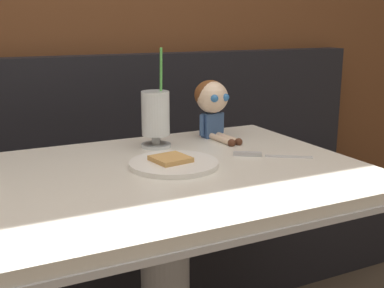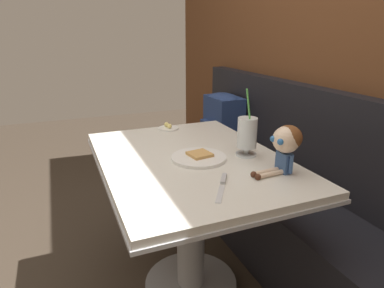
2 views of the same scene
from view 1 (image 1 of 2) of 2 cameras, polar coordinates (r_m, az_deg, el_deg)
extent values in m
cube|color=brown|center=(2.11, -13.19, 15.50)|extent=(4.40, 0.08, 2.40)
cube|color=black|center=(2.05, -9.75, -12.45)|extent=(2.60, 0.48, 0.45)
cube|color=black|center=(2.06, -11.86, 2.33)|extent=(2.60, 0.10, 0.55)
cube|color=silver|center=(1.35, -3.29, -3.67)|extent=(1.10, 0.80, 0.03)
cube|color=#B7BABF|center=(1.35, -3.27, -4.60)|extent=(1.11, 0.81, 0.02)
cylinder|color=white|center=(1.38, -2.12, -2.30)|extent=(0.25, 0.25, 0.01)
cube|color=tan|center=(1.38, -2.49, -1.73)|extent=(0.11, 0.11, 0.01)
cylinder|color=silver|center=(1.59, -4.18, -0.15)|extent=(0.10, 0.10, 0.01)
cylinder|color=silver|center=(1.58, -4.19, 0.55)|extent=(0.03, 0.03, 0.03)
cylinder|color=silver|center=(1.57, -4.24, 3.57)|extent=(0.09, 0.09, 0.14)
cylinder|color=#ADE0A8|center=(1.57, -4.24, 3.12)|extent=(0.08, 0.08, 0.11)
cylinder|color=#51B74C|center=(1.55, -3.61, 7.07)|extent=(0.02, 0.04, 0.22)
cube|color=silver|center=(1.50, 11.12, -1.45)|extent=(0.13, 0.09, 0.00)
cube|color=#B2B5BA|center=(1.49, 6.43, -1.14)|extent=(0.08, 0.06, 0.01)
cube|color=#385689|center=(1.71, 2.31, 2.20)|extent=(0.07, 0.04, 0.08)
sphere|color=beige|center=(1.70, 2.34, 5.43)|extent=(0.11, 0.11, 0.11)
ellipsoid|color=brown|center=(1.70, 2.13, 5.75)|extent=(0.12, 0.11, 0.10)
sphere|color=#2D6BB2|center=(1.64, 2.62, 5.29)|extent=(0.03, 0.03, 0.03)
sphere|color=#2D6BB2|center=(1.67, 3.89, 5.40)|extent=(0.03, 0.03, 0.03)
cylinder|color=beige|center=(1.65, 3.40, 0.55)|extent=(0.03, 0.12, 0.02)
cylinder|color=beige|center=(1.66, 4.20, 0.66)|extent=(0.03, 0.12, 0.02)
sphere|color=#4C2819|center=(1.60, 4.60, 0.11)|extent=(0.03, 0.03, 0.03)
sphere|color=#4C2819|center=(1.62, 5.41, 0.24)|extent=(0.03, 0.03, 0.03)
cylinder|color=#385689|center=(1.69, 1.14, 2.20)|extent=(0.02, 0.02, 0.07)
cylinder|color=#385689|center=(1.73, 3.45, 2.48)|extent=(0.02, 0.02, 0.07)
camera|label=2|loc=(1.96, 46.28, 14.55)|focal=31.47mm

